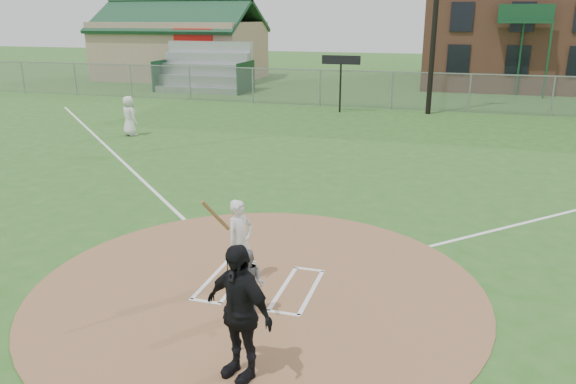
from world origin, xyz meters
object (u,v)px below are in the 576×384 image
(home_plate, at_px, (244,291))
(umpire, at_px, (239,312))
(ondeck_player, at_px, (129,116))
(batter_at_plate, at_px, (240,241))
(catcher, at_px, (248,284))

(home_plate, height_order, umpire, umpire)
(ondeck_player, height_order, batter_at_plate, batter_at_plate)
(umpire, bearing_deg, home_plate, 132.56)
(home_plate, relative_size, batter_at_plate, 0.26)
(ondeck_player, distance_m, batter_at_plate, 14.91)
(home_plate, height_order, batter_at_plate, batter_at_plate)
(home_plate, relative_size, ondeck_player, 0.27)
(umpire, height_order, batter_at_plate, umpire)
(catcher, bearing_deg, home_plate, 123.27)
(home_plate, distance_m, batter_at_plate, 0.94)
(umpire, distance_m, ondeck_player, 17.75)
(ondeck_player, bearing_deg, umpire, 153.81)
(catcher, relative_size, ondeck_player, 0.72)
(ondeck_player, bearing_deg, catcher, 155.80)
(catcher, height_order, batter_at_plate, batter_at_plate)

